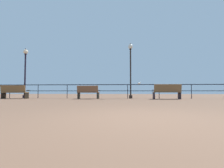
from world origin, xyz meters
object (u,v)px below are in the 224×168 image
(bench_near_right, at_px, (167,91))
(lamppost_center, at_px, (131,64))
(bench_far_left, at_px, (14,91))
(seagull_on_rail, at_px, (139,83))
(bench_near_left, at_px, (88,92))
(lamppost_left, at_px, (25,69))

(bench_near_right, bearing_deg, lamppost_center, 155.29)
(bench_far_left, xyz_separation_m, seagull_on_rail, (8.71, 0.87, 0.59))
(bench_near_right, distance_m, lamppost_center, 3.21)
(bench_near_left, height_order, seagull_on_rail, seagull_on_rail)
(lamppost_center, bearing_deg, bench_near_left, -160.09)
(bench_near_left, relative_size, seagull_on_rail, 4.82)
(lamppost_left, bearing_deg, bench_near_left, -11.62)
(bench_far_left, relative_size, seagull_on_rail, 5.82)
(bench_near_left, height_order, bench_near_right, bench_near_right)
(lamppost_center, relative_size, seagull_on_rail, 13.19)
(bench_far_left, bearing_deg, bench_near_right, -0.01)
(seagull_on_rail, bearing_deg, bench_far_left, -174.28)
(bench_near_right, distance_m, seagull_on_rail, 2.00)
(bench_far_left, distance_m, lamppost_center, 8.41)
(bench_near_left, height_order, lamppost_left, lamppost_left)
(bench_far_left, distance_m, lamppost_left, 2.05)
(bench_near_left, xyz_separation_m, seagull_on_rail, (3.50, 0.86, 0.61))
(bench_near_right, relative_size, seagull_on_rail, 5.85)
(bench_near_left, bearing_deg, bench_near_right, -0.14)
(bench_near_right, distance_m, lamppost_left, 10.52)
(bench_near_right, relative_size, lamppost_left, 0.47)
(bench_far_left, distance_m, bench_near_left, 5.21)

